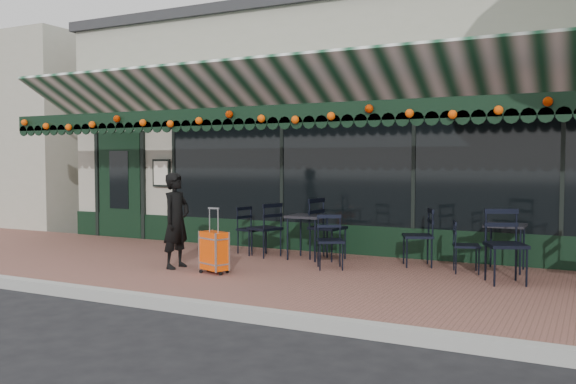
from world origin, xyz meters
The scene contains 16 objects.
ground centered at (0.00, 0.00, 0.00)m, with size 80.00×80.00×0.00m, color black.
sidewalk centered at (0.00, 2.00, 0.07)m, with size 18.00×4.00×0.15m, color brown.
curb centered at (0.00, -0.08, 0.07)m, with size 18.00×0.16×0.15m, color #9E9E99.
restaurant_building centered at (0.00, 7.84, 2.27)m, with size 12.00×9.60×4.50m.
neighbor_building_left centered at (-13.00, 8.00, 2.40)m, with size 12.00×8.00×4.80m, color #A8A494.
woman centered at (-1.52, 1.55, 0.86)m, with size 0.52×0.34×1.42m, color black.
suitcase centered at (-0.78, 1.44, 0.46)m, with size 0.46×0.36×0.93m.
cafe_table_a centered at (2.88, 3.49, 0.76)m, with size 0.55×0.55×0.68m.
cafe_table_b centered at (-0.13, 3.18, 0.79)m, with size 0.58×0.58×0.72m.
chair_a_left centered at (1.64, 3.32, 0.60)m, with size 0.45×0.45×0.89m, color black, non-canonical shape.
chair_a_right centered at (2.41, 3.09, 0.53)m, with size 0.38×0.38×0.76m, color black, non-canonical shape.
chair_a_front centered at (3.01, 2.54, 0.64)m, with size 0.49×0.49×0.98m, color black, non-canonical shape.
chair_b_left centered at (-0.88, 3.11, 0.61)m, with size 0.46×0.46×0.91m, color black, non-canonical shape.
chair_b_right centered at (0.18, 3.29, 0.65)m, with size 0.50×0.50×1.00m, color black, non-canonical shape.
chair_b_front centered at (0.55, 2.52, 0.55)m, with size 0.40×0.40×0.81m, color black, non-canonical shape.
chair_solo centered at (-1.23, 3.28, 0.56)m, with size 0.41×0.41×0.81m, color black, non-canonical shape.
Camera 1 is at (4.02, -5.75, 1.76)m, focal length 38.00 mm.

